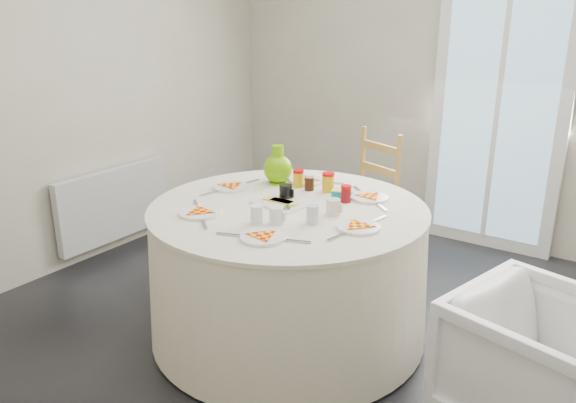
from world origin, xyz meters
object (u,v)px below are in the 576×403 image
Objects in this scene: radiator at (114,204)px; wooden_chair at (360,200)px; armchair at (541,352)px; table at (288,272)px; green_pitcher at (278,168)px.

wooden_chair is at bearing 29.13° from radiator.
wooden_chair is 1.91m from armchair.
wooden_chair is (1.64, 0.92, 0.09)m from radiator.
armchair is at bearing -4.93° from radiator.
armchair is (1.36, -0.05, 0.02)m from table.
green_pitcher reaches higher than armchair.
table is 2.25× the size of armchair.
wooden_chair is (-0.13, 1.13, 0.09)m from table.
wooden_chair is at bearing 96.73° from table.
green_pitcher is (-0.30, 0.33, 0.49)m from table.
green_pitcher is (-0.17, -0.80, 0.40)m from wooden_chair.
radiator is 1.88m from wooden_chair.
radiator is 3.15m from armchair.
table is 6.77× the size of green_pitcher.
table reaches higher than radiator.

